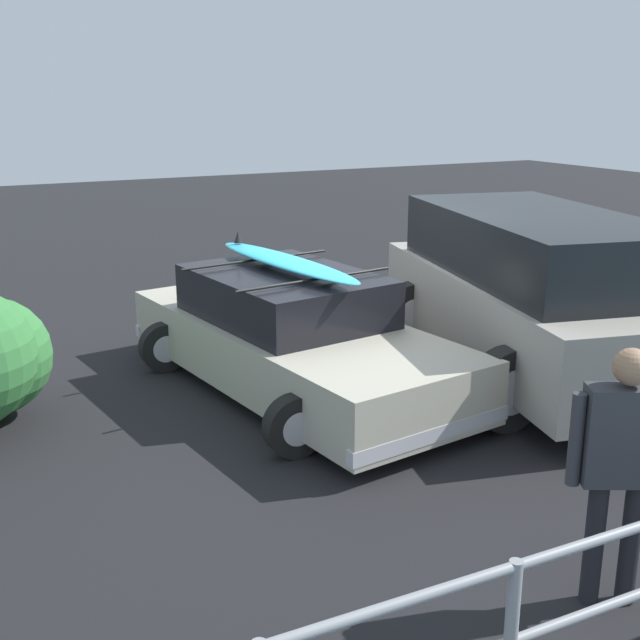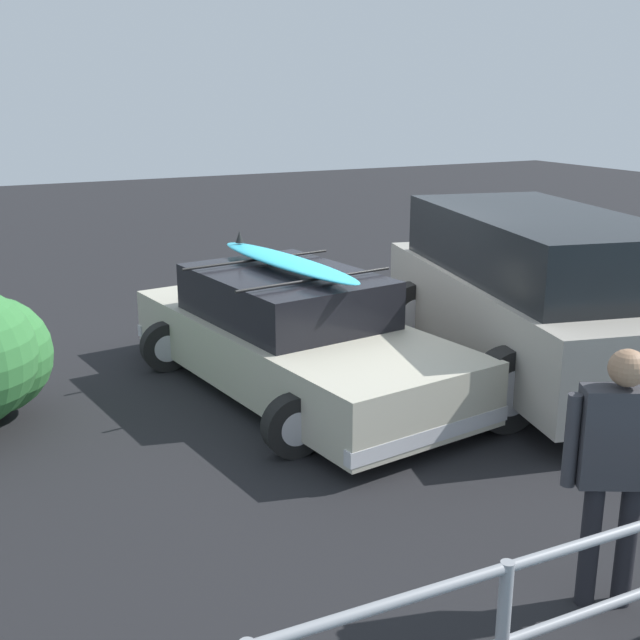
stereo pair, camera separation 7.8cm
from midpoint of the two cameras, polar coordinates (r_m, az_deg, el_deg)
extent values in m
cube|color=black|center=(9.35, 2.28, -3.90)|extent=(44.00, 44.00, 0.02)
cube|color=#B7B29E|center=(8.71, -1.51, -2.06)|extent=(2.37, 4.68, 0.62)
cube|color=black|center=(8.70, -2.18, 1.77)|extent=(1.85, 2.34, 0.50)
cube|color=silver|center=(7.15, 8.20, -8.02)|extent=(1.82, 0.35, 0.14)
cube|color=silver|center=(10.60, -7.97, 0.02)|extent=(1.82, 0.35, 0.14)
cylinder|color=black|center=(8.27, 9.11, -4.59)|extent=(0.58, 0.18, 0.58)
cylinder|color=#B7B7BC|center=(8.27, 9.11, -4.59)|extent=(0.32, 0.19, 0.32)
cylinder|color=black|center=(7.22, -1.57, -7.53)|extent=(0.58, 0.18, 0.58)
cylinder|color=#B7B7BC|center=(7.22, -1.57, -7.53)|extent=(0.32, 0.19, 0.32)
cylinder|color=black|center=(10.35, -1.46, -0.16)|extent=(0.58, 0.18, 0.58)
cylinder|color=#B7B7BC|center=(10.35, -1.46, -0.16)|extent=(0.32, 0.19, 0.32)
cylinder|color=black|center=(9.53, -10.68, -1.88)|extent=(0.58, 0.18, 0.58)
cylinder|color=#B7B7BC|center=(9.53, -10.68, -1.88)|extent=(0.32, 0.19, 0.32)
cylinder|color=black|center=(8.15, 0.02, 2.91)|extent=(1.86, 0.28, 0.03)
cylinder|color=black|center=(9.13, -4.19, 4.30)|extent=(1.86, 0.28, 0.03)
ellipsoid|color=#33B7D6|center=(8.72, -2.16, 4.19)|extent=(0.78, 2.67, 0.09)
cone|color=black|center=(9.60, -5.51, 5.91)|extent=(0.10, 0.10, 0.14)
cube|color=#9E998E|center=(9.39, 15.15, 0.35)|extent=(2.90, 4.87, 0.91)
cube|color=black|center=(9.21, 15.51, 5.19)|extent=(2.52, 3.86, 0.70)
cylinder|color=black|center=(11.45, 9.63, 3.97)|extent=(0.77, 0.35, 0.75)
cylinder|color=black|center=(7.90, 13.38, -4.86)|extent=(0.83, 0.22, 0.83)
cylinder|color=#B7B7BC|center=(7.90, 13.38, -4.86)|extent=(0.46, 0.23, 0.46)
cylinder|color=black|center=(11.08, 16.17, 0.97)|extent=(0.83, 0.22, 0.83)
cylinder|color=#B7B7BC|center=(11.08, 16.17, 0.97)|extent=(0.46, 0.23, 0.46)
cylinder|color=black|center=(10.28, 6.69, 0.37)|extent=(0.83, 0.22, 0.83)
cylinder|color=#B7B7BC|center=(10.28, 6.69, 0.37)|extent=(0.46, 0.23, 0.46)
cylinder|color=black|center=(5.59, 21.32, -14.67)|extent=(0.12, 0.12, 0.84)
cylinder|color=black|center=(5.52, 19.02, -14.85)|extent=(0.12, 0.12, 0.84)
cube|color=#333338|center=(5.23, 20.95, -7.77)|extent=(0.52, 0.40, 0.63)
sphere|color=#9E7556|center=(5.07, 21.45, -3.19)|extent=(0.23, 0.23, 0.23)
cylinder|color=#333338|center=(5.15, 17.86, -8.16)|extent=(0.09, 0.09, 0.60)
camera|label=1|loc=(0.04, -89.72, 0.08)|focal=45.00mm
camera|label=2|loc=(0.04, 90.28, -0.08)|focal=45.00mm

